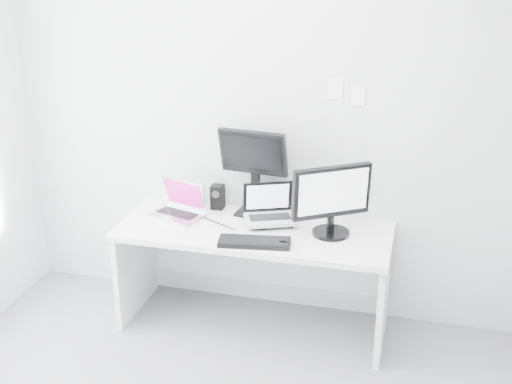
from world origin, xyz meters
TOP-DOWN VIEW (x-y plane):
  - back_wall at (0.00, 1.60)m, footprint 3.60×0.00m
  - desk at (0.00, 1.25)m, footprint 1.80×0.70m
  - macbook at (-0.57, 1.31)m, footprint 0.41×0.35m
  - speaker at (-0.34, 1.53)m, footprint 0.11×0.11m
  - dell_laptop at (0.09, 1.35)m, footprint 0.41×0.37m
  - rear_monitor at (-0.06, 1.48)m, footprint 0.48×0.22m
  - samsung_monitor at (0.50, 1.29)m, footprint 0.57×0.49m
  - keyboard at (0.06, 1.02)m, footprint 0.47×0.23m
  - mouse at (0.24, 1.05)m, footprint 0.13×0.10m
  - wall_note_0 at (0.45, 1.59)m, footprint 0.10×0.00m
  - wall_note_1 at (0.60, 1.59)m, footprint 0.09×0.00m

SIDE VIEW (x-z plane):
  - desk at x=0.00m, z-range 0.00..0.73m
  - keyboard at x=0.06m, z-range 0.73..0.76m
  - mouse at x=0.24m, z-range 0.73..0.77m
  - speaker at x=-0.34m, z-range 0.73..0.90m
  - macbook at x=-0.57m, z-range 0.73..0.99m
  - dell_laptop at x=0.09m, z-range 0.73..1.01m
  - samsung_monitor at x=0.50m, z-range 0.73..1.21m
  - rear_monitor at x=-0.06m, z-range 0.73..1.36m
  - back_wall at x=0.00m, z-range -0.45..3.15m
  - wall_note_1 at x=0.60m, z-range 1.52..1.65m
  - wall_note_0 at x=0.45m, z-range 1.55..1.69m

